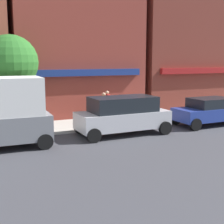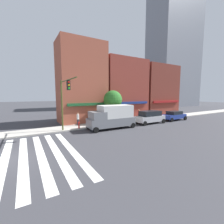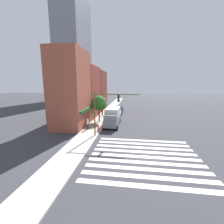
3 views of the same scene
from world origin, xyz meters
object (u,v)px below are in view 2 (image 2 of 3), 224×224
suv_silver (150,117)px  pedestrian_orange_vest (139,115)px  pedestrian_white_shirt (78,119)px  street_tree (113,100)px  traffic_signal (65,96)px  box_truck_grey (112,116)px  sedan_blue (174,115)px  fire_hydrant (79,125)px  pedestrian_red_jacket (139,114)px

suv_silver → pedestrian_orange_vest: 2.48m
pedestrian_white_shirt → street_tree: (5.24, -0.69, 2.56)m
traffic_signal → pedestrian_white_shirt: size_ratio=3.42×
box_truck_grey → pedestrian_white_shirt: size_ratio=3.54×
traffic_signal → box_truck_grey: (5.89, -0.22, -2.65)m
pedestrian_orange_vest → pedestrian_white_shirt: size_ratio=1.00×
box_truck_grey → sedan_blue: size_ratio=1.41×
box_truck_grey → pedestrian_orange_vest: (6.83, 2.48, -0.51)m
box_truck_grey → fire_hydrant: size_ratio=7.44×
pedestrian_white_shirt → street_tree: size_ratio=0.36×
suv_silver → pedestrian_red_jacket: size_ratio=2.67×
traffic_signal → pedestrian_white_shirt: (2.46, 3.27, -3.17)m
sedan_blue → pedestrian_red_jacket: bearing=146.2°
pedestrian_white_shirt → fire_hydrant: size_ratio=2.10×
sedan_blue → fire_hydrant: (-16.43, 1.70, -0.23)m
pedestrian_red_jacket → street_tree: bearing=-46.6°
sedan_blue → pedestrian_red_jacket: pedestrian_red_jacket is taller
pedestrian_white_shirt → suv_silver: bearing=9.9°
traffic_signal → pedestrian_white_shirt: 5.17m
pedestrian_white_shirt → fire_hydrant: bearing=-75.7°
suv_silver → fire_hydrant: size_ratio=5.61×
traffic_signal → pedestrian_orange_vest: bearing=10.1°
sedan_blue → pedestrian_orange_vest: pedestrian_orange_vest is taller
pedestrian_red_jacket → fire_hydrant: bearing=-43.8°
suv_silver → fire_hydrant: suv_silver is taller
pedestrian_red_jacket → fire_hydrant: pedestrian_red_jacket is taller
suv_silver → street_tree: 6.31m
box_truck_grey → street_tree: 3.91m
traffic_signal → pedestrian_orange_vest: traffic_signal is taller
traffic_signal → fire_hydrant: traffic_signal is taller
sedan_blue → box_truck_grey: bearing=179.1°
street_tree → traffic_signal: bearing=-161.5°
traffic_signal → suv_silver: bearing=-1.0°
fire_hydrant → suv_silver: bearing=-9.0°
pedestrian_white_shirt → street_tree: 5.87m
box_truck_grey → suv_silver: size_ratio=1.32×
box_truck_grey → street_tree: bearing=58.8°
traffic_signal → pedestrian_white_shirt: bearing=53.0°
pedestrian_orange_vest → pedestrian_white_shirt: (-10.25, 1.01, 0.00)m
pedestrian_red_jacket → sedan_blue: bearing=95.2°
fire_hydrant → traffic_signal: bearing=-143.6°
pedestrian_orange_vest → pedestrian_red_jacket: size_ratio=1.00×
pedestrian_red_jacket → box_truck_grey: bearing=-27.8°
box_truck_grey → suv_silver: (6.83, 0.00, -0.56)m
box_truck_grey → street_tree: (1.81, 2.80, 2.05)m
pedestrian_orange_vest → street_tree: 5.64m
sedan_blue → pedestrian_white_shirt: (-15.96, 3.49, 0.23)m
box_truck_grey → suv_silver: bearing=1.7°
suv_silver → street_tree: bearing=150.0°
box_truck_grey → pedestrian_white_shirt: 4.92m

